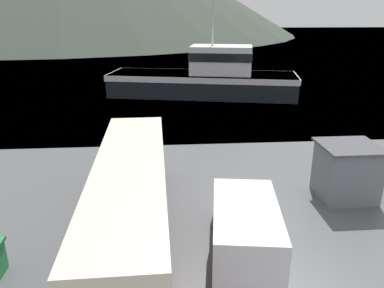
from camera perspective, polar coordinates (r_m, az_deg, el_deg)
name	(u,v)px	position (r m, az deg, el deg)	size (l,w,h in m)	color
water_surface	(165,35)	(143.87, -4.17, 16.23)	(240.00, 240.00, 0.00)	#475B6B
tour_bus	(131,199)	(14.36, -9.27, -8.21)	(2.77, 12.40, 3.28)	red
delivery_van	(244,230)	(13.42, 7.88, -12.79)	(2.94, 6.29, 2.55)	silver
fishing_boat	(206,77)	(39.78, 2.22, 10.10)	(20.13, 9.67, 10.06)	black
dock_kiosk	(347,171)	(19.22, 22.49, -3.82)	(2.70, 2.58, 2.64)	slate
small_boat	(265,84)	(44.17, 11.01, 8.91)	(6.11, 3.26, 1.05)	black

